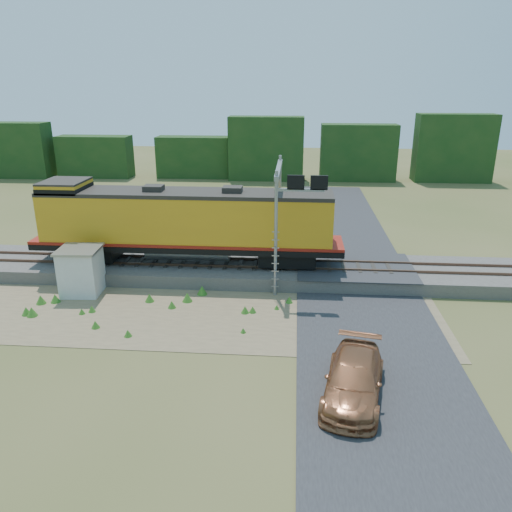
# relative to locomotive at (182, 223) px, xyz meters

# --- Properties ---
(ground) EXTENTS (140.00, 140.00, 0.00)m
(ground) POSITION_rel_locomotive_xyz_m (3.57, -6.00, -3.37)
(ground) COLOR #475123
(ground) RESTS_ON ground
(ballast) EXTENTS (70.00, 5.00, 0.80)m
(ballast) POSITION_rel_locomotive_xyz_m (3.57, 0.00, -2.97)
(ballast) COLOR slate
(ballast) RESTS_ON ground
(rails) EXTENTS (70.00, 1.54, 0.16)m
(rails) POSITION_rel_locomotive_xyz_m (3.57, 0.00, -2.49)
(rails) COLOR brown
(rails) RESTS_ON ballast
(dirt_shoulder) EXTENTS (26.00, 8.00, 0.03)m
(dirt_shoulder) POSITION_rel_locomotive_xyz_m (1.57, -5.50, -3.36)
(dirt_shoulder) COLOR #8C7754
(dirt_shoulder) RESTS_ON ground
(road) EXTENTS (7.00, 66.00, 0.86)m
(road) POSITION_rel_locomotive_xyz_m (10.57, -5.26, -3.28)
(road) COLOR #38383A
(road) RESTS_ON ground
(tree_line_north) EXTENTS (130.00, 3.00, 6.50)m
(tree_line_north) POSITION_rel_locomotive_xyz_m (3.57, 32.00, -0.30)
(tree_line_north) COLOR #173914
(tree_line_north) RESTS_ON ground
(weed_clumps) EXTENTS (15.00, 6.20, 0.56)m
(weed_clumps) POSITION_rel_locomotive_xyz_m (0.07, -5.90, -3.37)
(weed_clumps) COLOR #377421
(weed_clumps) RESTS_ON ground
(locomotive) EXTENTS (18.94, 2.89, 4.89)m
(locomotive) POSITION_rel_locomotive_xyz_m (0.00, 0.00, 0.00)
(locomotive) COLOR black
(locomotive) RESTS_ON rails
(shed) EXTENTS (2.42, 2.42, 2.69)m
(shed) POSITION_rel_locomotive_xyz_m (-5.14, -3.35, -2.01)
(shed) COLOR silver
(shed) RESTS_ON ground
(signal_gantry) EXTENTS (2.81, 6.20, 7.09)m
(signal_gantry) POSITION_rel_locomotive_xyz_m (6.18, -0.67, 1.95)
(signal_gantry) COLOR gray
(signal_gantry) RESTS_ON ground
(car) EXTENTS (3.09, 5.52, 1.51)m
(car) POSITION_rel_locomotive_xyz_m (9.23, -12.18, -2.62)
(car) COLOR #A4633D
(car) RESTS_ON ground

